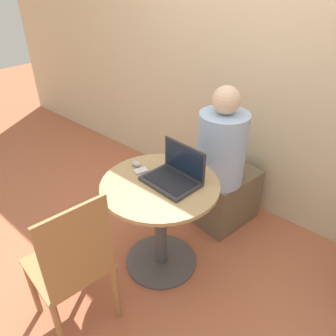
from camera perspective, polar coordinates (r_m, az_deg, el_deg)
name	(u,v)px	position (r m, az deg, el deg)	size (l,w,h in m)	color
ground_plane	(161,261)	(2.52, -1.20, -15.91)	(12.00, 12.00, 0.00)	#B26042
back_wall	(258,55)	(2.65, 15.33, 18.49)	(7.00, 0.05, 2.60)	beige
round_table	(160,211)	(2.19, -1.34, -7.56)	(0.75, 0.75, 0.70)	#4C4C51
laptop	(175,175)	(2.05, 1.18, -1.16)	(0.36, 0.27, 0.23)	#2D2D33
cell_phone	(141,171)	(2.17, -4.74, -0.50)	(0.08, 0.10, 0.02)	silver
computer_mouse	(136,164)	(2.23, -5.54, 0.73)	(0.06, 0.04, 0.04)	#B2B2B7
chair_empty	(73,267)	(1.91, -16.18, -16.21)	(0.45, 0.45, 0.95)	#9E7042
person_seated	(224,173)	(2.57, 9.79, -0.82)	(0.40, 0.57, 1.20)	brown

